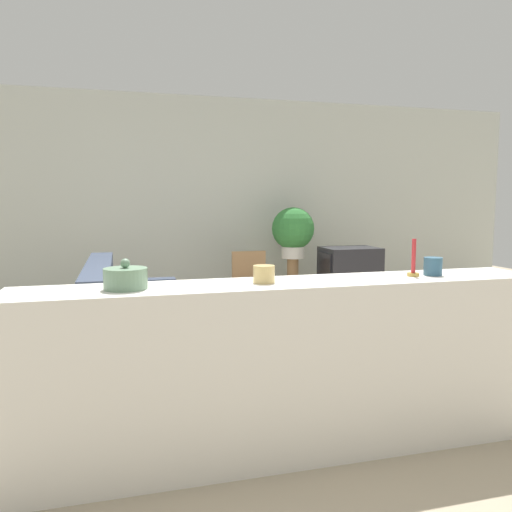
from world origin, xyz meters
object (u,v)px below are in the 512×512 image
at_px(television, 349,268).
at_px(decorative_bowl, 126,278).
at_px(potted_plant, 293,230).
at_px(couch, 132,333).
at_px(wooden_chair, 252,285).

relative_size(television, decorative_bowl, 2.97).
height_order(television, potted_plant, potted_plant).
xyz_separation_m(potted_plant, decorative_bowl, (-1.99, -3.13, -0.03)).
distance_m(couch, decorative_bowl, 1.77).
distance_m(wooden_chair, decorative_bowl, 3.22).
bearing_deg(decorative_bowl, potted_plant, 57.56).
relative_size(potted_plant, decorative_bowl, 2.85).
xyz_separation_m(television, wooden_chair, (-1.12, 0.17, -0.18)).
relative_size(couch, television, 2.89).
bearing_deg(potted_plant, couch, -142.08).
distance_m(television, potted_plant, 0.81).
bearing_deg(potted_plant, television, -40.61).
xyz_separation_m(television, decorative_bowl, (-2.52, -2.68, 0.38)).
height_order(couch, decorative_bowl, decorative_bowl).
bearing_deg(couch, potted_plant, 37.92).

